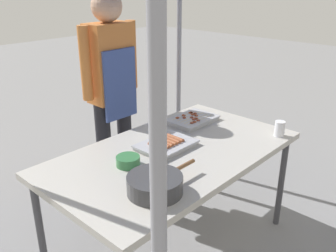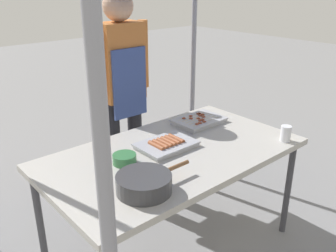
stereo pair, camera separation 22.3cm
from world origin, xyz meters
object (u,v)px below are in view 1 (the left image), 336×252
object	(u,v)px
condiment_bowl	(128,161)
tray_meat_skewers	(192,119)
tray_grilled_sausages	(166,144)
stall_table	(174,158)
vendor_woman	(111,82)
cooking_wok	(155,184)
drink_cup_near_edge	(280,129)

from	to	relation	value
condiment_bowl	tray_meat_skewers	bearing A→B (deg)	12.14
tray_grilled_sausages	stall_table	bearing A→B (deg)	-91.19
condiment_bowl	vendor_woman	world-z (taller)	vendor_woman
vendor_woman	tray_meat_skewers	bearing A→B (deg)	112.93
stall_table	vendor_woman	world-z (taller)	vendor_woman
stall_table	cooking_wok	world-z (taller)	cooking_wok
stall_table	condiment_bowl	world-z (taller)	condiment_bowl
stall_table	tray_meat_skewers	distance (m)	0.52
stall_table	tray_meat_skewers	bearing A→B (deg)	26.60
cooking_wok	condiment_bowl	distance (m)	0.33
tray_grilled_sausages	vendor_woman	world-z (taller)	vendor_woman
drink_cup_near_edge	condiment_bowl	bearing A→B (deg)	156.16
condiment_bowl	drink_cup_near_edge	size ratio (longest dim) A/B	1.31
tray_grilled_sausages	cooking_wok	world-z (taller)	cooking_wok
condiment_bowl	drink_cup_near_edge	distance (m)	1.06
condiment_bowl	drink_cup_near_edge	xyz separation A→B (m)	(0.97, -0.43, 0.02)
stall_table	cooking_wok	size ratio (longest dim) A/B	3.63
cooking_wok	condiment_bowl	xyz separation A→B (m)	(0.09, 0.31, -0.02)
cooking_wok	condiment_bowl	bearing A→B (deg)	73.01
tray_meat_skewers	stall_table	bearing A→B (deg)	-153.40
tray_meat_skewers	vendor_woman	bearing A→B (deg)	112.93
condiment_bowl	cooking_wok	bearing A→B (deg)	-106.99
tray_grilled_sausages	drink_cup_near_edge	xyz separation A→B (m)	(0.65, -0.43, 0.03)
tray_grilled_sausages	condiment_bowl	size ratio (longest dim) A/B	2.62
stall_table	condiment_bowl	xyz separation A→B (m)	(-0.32, 0.06, 0.08)
tray_meat_skewers	drink_cup_near_edge	world-z (taller)	drink_cup_near_edge
cooking_wok	vendor_woman	distance (m)	1.26
cooking_wok	drink_cup_near_edge	size ratio (longest dim) A/B	4.22
stall_table	tray_meat_skewers	xyz separation A→B (m)	(0.46, 0.23, 0.07)
tray_meat_skewers	condiment_bowl	bearing A→B (deg)	-167.86
tray_grilled_sausages	tray_meat_skewers	distance (m)	0.48
drink_cup_near_edge	vendor_woman	bearing A→B (deg)	110.55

